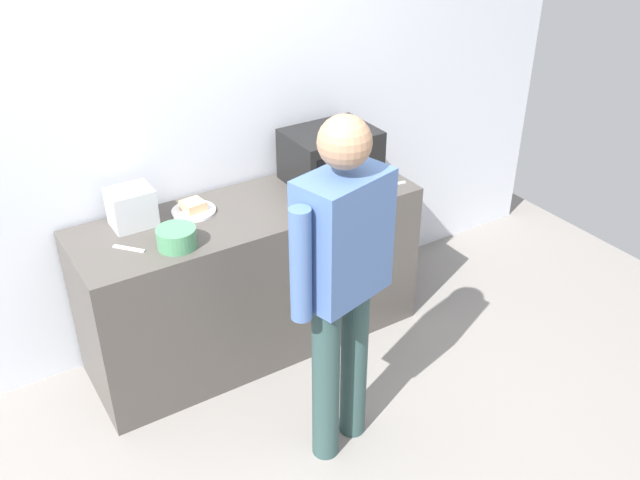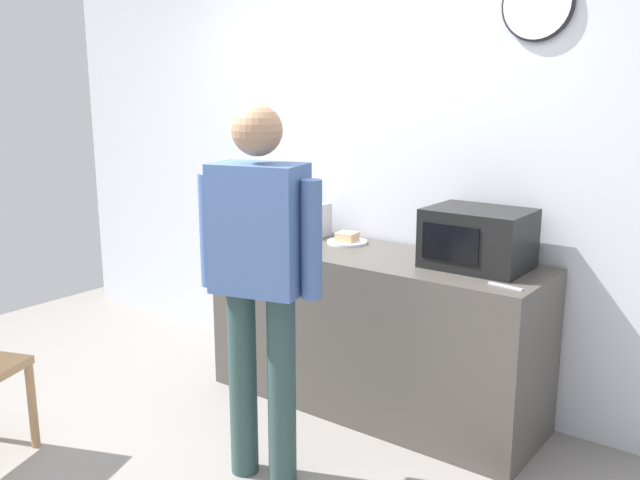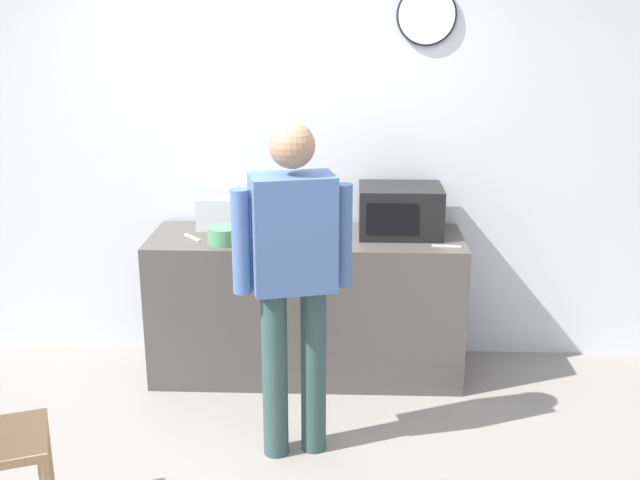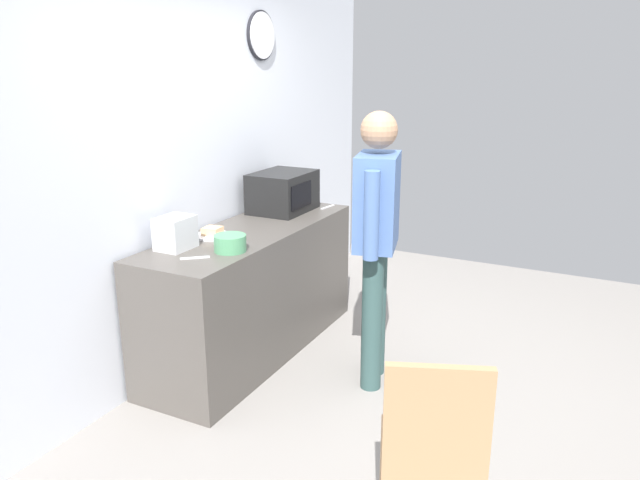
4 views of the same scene
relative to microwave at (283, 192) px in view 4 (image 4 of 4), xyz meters
The scene contains 11 objects.
ground_plane 1.86m from the microwave, 122.63° to the right, with size 6.00×6.00×0.00m, color gray.
back_wall 0.91m from the microwave, 159.49° to the left, with size 5.40×0.13×2.60m.
kitchen_counter 0.83m from the microwave, behind, with size 1.90×0.62×0.90m, color #4C4742.
microwave is the anchor object (origin of this frame).
sandwich_plate 0.85m from the microwave, behind, with size 0.24×0.24×0.07m.
salad_bowl 1.07m from the microwave, 167.34° to the right, with size 0.20×0.20×0.10m, color #4C8E60.
toaster 1.15m from the microwave, behind, with size 0.22×0.18×0.20m, color silver.
fork_utensil 1.27m from the microwave, behind, with size 0.17×0.02×0.01m, color silver.
spoon_utensil 0.39m from the microwave, 44.78° to the right, with size 0.17×0.02×0.01m, color silver.
person_standing 1.15m from the microwave, 120.42° to the right, with size 0.57×0.33×1.73m.
wooden_chair 2.61m from the microwave, 136.79° to the right, with size 0.52×0.52×0.94m.
Camera 4 is at (-3.09, -0.99, 1.99)m, focal length 33.98 mm.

